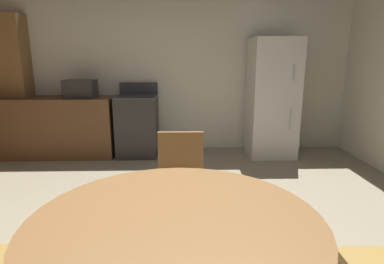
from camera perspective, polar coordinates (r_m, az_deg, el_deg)
ground_plane at (r=2.47m, az=-5.39°, el=-22.80°), size 14.00×14.00×0.00m
wall_back at (r=5.07m, az=-3.45°, el=12.04°), size 5.89×0.12×2.70m
kitchen_counter at (r=5.15m, az=-23.57°, el=0.88°), size 1.74×0.60×0.90m
pantry_column at (r=5.51m, az=-29.80°, el=7.31°), size 0.44×0.36×2.10m
oven_range at (r=4.83m, az=-10.01°, el=1.24°), size 0.60×0.60×1.10m
refrigerator at (r=4.84m, az=14.55°, el=6.02°), size 0.68×0.68×1.76m
microwave at (r=4.93m, az=-19.91°, el=7.53°), size 0.44×0.32×0.26m
dining_table at (r=1.51m, az=-3.02°, el=-20.57°), size 1.32×1.32×0.76m
chair_north at (r=2.54m, az=-2.10°, el=-8.68°), size 0.40×0.40×0.87m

